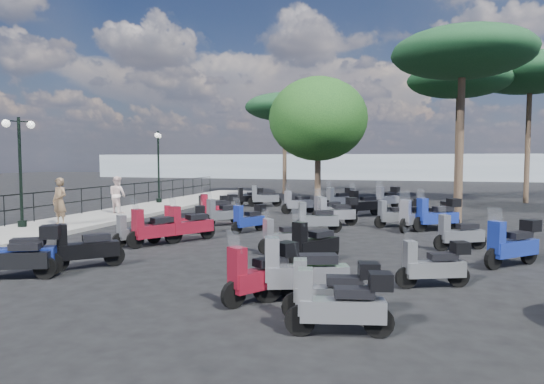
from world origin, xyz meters
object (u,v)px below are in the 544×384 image
(scooter_21, at_px, (412,216))
(pine_0, at_px, (459,80))
(woman, at_px, (60,201))
(scooter_29, at_px, (387,198))
(scooter_2, at_px, (154,229))
(scooter_0, at_px, (13,258))
(scooter_20, at_px, (314,245))
(scooter_32, at_px, (189,225))
(scooter_13, at_px, (283,237))
(scooter_24, at_px, (434,265))
(scooter_19, at_px, (302,273))
(scooter_12, at_px, (262,274))
(scooter_27, at_px, (437,215))
(pedestrian_far, at_px, (117,195))
(scooter_5, at_px, (264,197))
(scooter_8, at_px, (183,220))
(scooter_6, at_px, (85,249))
(scooter_17, at_px, (340,199))
(pine_3, at_px, (462,54))
(scooter_4, at_px, (212,206))
(scooter_31, at_px, (341,305))
(pine_2, at_px, (285,107))
(scooter_26, at_px, (459,234))
(scooter_15, at_px, (316,220))
(scooter_1, at_px, (136,232))
(scooter_23, at_px, (363,205))
(scooter_22, at_px, (336,212))
(scooter_25, at_px, (513,244))
(lamp_post_1, at_px, (20,165))
(scooter_7, at_px, (17,252))
(scooter_10, at_px, (297,203))
(broadleaf_tree, at_px, (318,119))
(scooter_30, at_px, (395,214))
(lamp_post_2, at_px, (158,162))
(scooter_3, at_px, (218,208))
(scooter_28, at_px, (433,215))
(scooter_9, at_px, (222,214))
(scooter_18, at_px, (333,292))
(scooter_16, at_px, (328,210))
(pine_1, at_px, (530,73))

(scooter_21, height_order, pine_0, pine_0)
(woman, xyz_separation_m, scooter_29, (10.85, 10.26, -0.45))
(scooter_2, bearing_deg, scooter_0, 109.57)
(scooter_20, relative_size, scooter_32, 0.95)
(scooter_0, height_order, scooter_13, scooter_0)
(scooter_0, height_order, scooter_24, scooter_0)
(woman, relative_size, scooter_19, 0.95)
(scooter_12, bearing_deg, scooter_27, -76.12)
(pedestrian_far, xyz_separation_m, scooter_5, (4.82, 5.87, -0.46))
(woman, relative_size, scooter_20, 1.13)
(scooter_8, bearing_deg, scooter_2, 154.03)
(scooter_6, distance_m, scooter_17, 14.89)
(woman, relative_size, scooter_8, 1.21)
(pine_3, bearing_deg, scooter_4, -176.44)
(scooter_24, xyz_separation_m, scooter_31, (-1.37, -3.10, 0.02))
(scooter_21, bearing_deg, pine_2, -37.60)
(scooter_2, relative_size, scooter_26, 1.10)
(scooter_26, bearing_deg, scooter_15, 37.94)
(scooter_1, xyz_separation_m, scooter_32, (1.16, 1.10, 0.08))
(scooter_23, bearing_deg, scooter_24, 146.18)
(scooter_22, xyz_separation_m, scooter_32, (-3.78, -4.53, -0.04))
(scooter_23, distance_m, scooter_25, 9.98)
(scooter_22, distance_m, scooter_25, 7.47)
(lamp_post_1, relative_size, scooter_7, 2.28)
(scooter_31, height_order, pine_2, pine_2)
(scooter_10, height_order, pine_2, pine_2)
(scooter_19, height_order, broadleaf_tree, broadleaf_tree)
(scooter_5, height_order, scooter_7, scooter_7)
(lamp_post_1, distance_m, scooter_26, 14.38)
(scooter_30, bearing_deg, scooter_19, 139.00)
(lamp_post_2, relative_size, pedestrian_far, 2.38)
(scooter_10, xyz_separation_m, scooter_15, (1.96, -5.52, -0.00))
(scooter_21, bearing_deg, scooter_3, 17.80)
(scooter_31, distance_m, pine_2, 28.26)
(scooter_1, height_order, scooter_6, scooter_6)
(scooter_1, distance_m, scooter_17, 12.26)
(scooter_28, relative_size, scooter_32, 0.88)
(scooter_9, height_order, scooter_18, scooter_9)
(scooter_1, xyz_separation_m, scooter_8, (0.34, 2.32, 0.06))
(scooter_16, bearing_deg, scooter_31, 142.13)
(scooter_2, xyz_separation_m, scooter_5, (-0.34, 11.74, -0.00))
(scooter_30, bearing_deg, scooter_18, 143.13)
(woman, bearing_deg, pine_0, 54.60)
(scooter_4, bearing_deg, scooter_21, -144.50)
(lamp_post_2, xyz_separation_m, scooter_27, (13.96, -5.64, -1.77))
(scooter_19, bearing_deg, scooter_32, 23.10)
(scooter_24, xyz_separation_m, scooter_29, (-1.64, 14.80, 0.09))
(scooter_1, bearing_deg, pine_1, -93.69)
(scooter_25, bearing_deg, scooter_2, 45.61)
(scooter_4, distance_m, scooter_15, 6.33)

